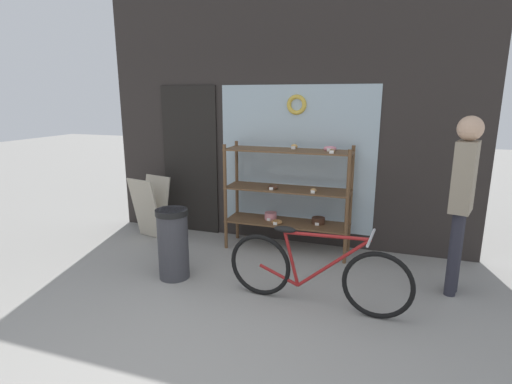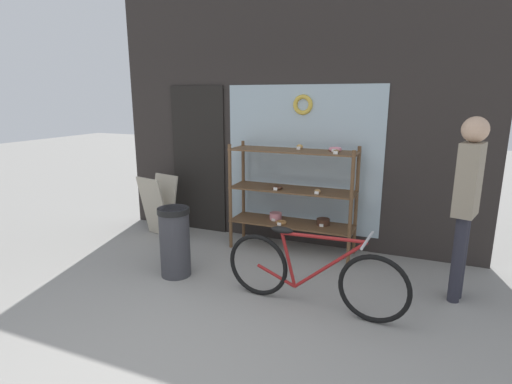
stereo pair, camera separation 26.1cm
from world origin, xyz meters
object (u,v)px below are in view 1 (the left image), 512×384
object	(u,v)px
display_case	(289,192)
sandwich_board	(150,207)
trash_bin	(173,241)
bicycle	(315,272)
pedestrian	(463,191)

from	to	relation	value
display_case	sandwich_board	world-z (taller)	display_case
sandwich_board	trash_bin	world-z (taller)	sandwich_board
bicycle	trash_bin	xyz separation A→B (m)	(-1.58, 0.11, 0.07)
bicycle	pedestrian	size ratio (longest dim) A/B	0.99
trash_bin	display_case	bearing A→B (deg)	50.80
sandwich_board	pedestrian	bearing A→B (deg)	6.81
bicycle	trash_bin	distance (m)	1.58
display_case	bicycle	world-z (taller)	display_case
trash_bin	bicycle	bearing A→B (deg)	-4.11
pedestrian	trash_bin	bearing A→B (deg)	-62.42
display_case	sandwich_board	distance (m)	1.99
bicycle	pedestrian	distance (m)	1.62
display_case	bicycle	distance (m)	1.51
display_case	pedestrian	distance (m)	1.99
bicycle	trash_bin	bearing A→B (deg)	-179.83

